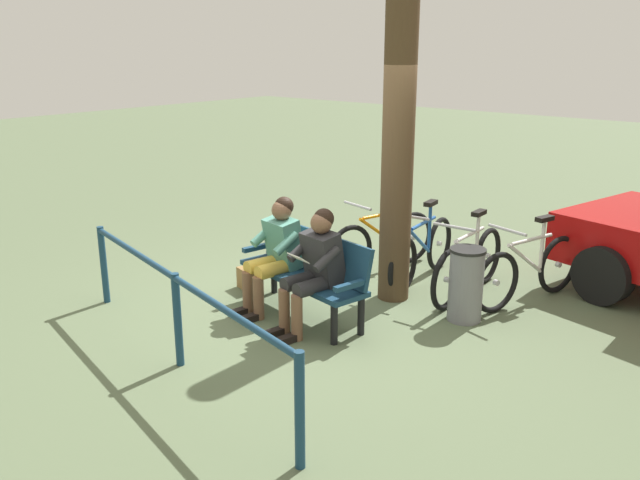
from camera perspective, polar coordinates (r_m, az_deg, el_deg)
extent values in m
plane|color=#566647|center=(7.12, -1.58, -5.80)|extent=(40.00, 40.00, 0.00)
cube|color=navy|center=(6.75, -1.64, -3.21)|extent=(1.65, 0.73, 0.05)
cube|color=navy|center=(6.79, -0.38, -1.00)|extent=(1.60, 0.44, 0.42)
cube|color=navy|center=(6.16, 2.69, -3.89)|extent=(0.13, 0.40, 0.05)
cube|color=navy|center=(7.29, -5.30, -0.62)|extent=(0.13, 0.40, 0.05)
cylinder|color=black|center=(6.22, 1.22, -7.25)|extent=(0.07, 0.07, 0.40)
cylinder|color=black|center=(7.29, -6.15, -3.64)|extent=(0.07, 0.07, 0.40)
cylinder|color=black|center=(6.43, 3.55, -6.46)|extent=(0.07, 0.07, 0.40)
cylinder|color=black|center=(7.47, -3.97, -3.08)|extent=(0.07, 0.07, 0.40)
cube|color=#262628|center=(6.43, 0.25, -1.54)|extent=(0.43, 0.37, 0.55)
sphere|color=brown|center=(6.32, 0.12, 1.47)|extent=(0.21, 0.21, 0.21)
sphere|color=black|center=(6.33, 0.33, 1.84)|extent=(0.20, 0.20, 0.20)
cylinder|color=#262628|center=(6.31, -0.58, -4.02)|extent=(0.22, 0.42, 0.15)
cylinder|color=brown|center=(6.30, -2.00, -6.68)|extent=(0.11, 0.11, 0.45)
cube|color=black|center=(6.32, -2.71, -8.49)|extent=(0.13, 0.23, 0.07)
cylinder|color=#262628|center=(6.19, 0.57, -1.67)|extent=(0.15, 0.32, 0.23)
cylinder|color=#262628|center=(6.46, -1.69, -3.53)|extent=(0.22, 0.42, 0.15)
cylinder|color=brown|center=(6.45, -3.08, -6.13)|extent=(0.11, 0.11, 0.45)
cube|color=black|center=(6.47, -3.78, -7.89)|extent=(0.13, 0.23, 0.07)
cylinder|color=#262628|center=(6.49, -1.69, -0.80)|extent=(0.15, 0.32, 0.23)
cube|color=silver|center=(6.24, -1.88, -1.57)|extent=(0.22, 0.16, 0.09)
cube|color=#4C8C7A|center=(6.91, -3.12, -0.25)|extent=(0.43, 0.37, 0.55)
sphere|color=brown|center=(6.81, -3.31, 2.57)|extent=(0.21, 0.21, 0.21)
sphere|color=black|center=(6.82, -3.11, 2.91)|extent=(0.20, 0.20, 0.20)
cylinder|color=gold|center=(6.79, -3.96, -2.53)|extent=(0.22, 0.42, 0.15)
cylinder|color=brown|center=(6.78, -5.29, -4.99)|extent=(0.11, 0.11, 0.45)
cube|color=black|center=(6.80, -5.95, -6.67)|extent=(0.13, 0.23, 0.07)
cylinder|color=#4C8C7A|center=(6.67, -2.95, -0.32)|extent=(0.15, 0.32, 0.23)
cylinder|color=gold|center=(6.95, -4.91, -2.10)|extent=(0.22, 0.42, 0.15)
cylinder|color=brown|center=(6.94, -6.22, -4.51)|extent=(0.11, 0.11, 0.45)
cube|color=black|center=(6.96, -6.87, -6.15)|extent=(0.13, 0.23, 0.07)
cylinder|color=#4C8C7A|center=(6.99, -4.89, 0.43)|extent=(0.15, 0.32, 0.23)
cube|color=olive|center=(7.62, -6.20, -3.37)|extent=(0.33, 0.22, 0.24)
cylinder|color=#4C3823|center=(7.00, 6.71, 7.84)|extent=(0.34, 0.34, 3.32)
cylinder|color=slate|center=(6.84, 12.40, -3.88)|extent=(0.34, 0.34, 0.73)
cylinder|color=black|center=(6.72, 12.60, -0.85)|extent=(0.36, 0.36, 0.03)
torus|color=black|center=(7.11, 14.90, -3.56)|extent=(0.24, 0.65, 0.66)
cylinder|color=silver|center=(7.11, 14.90, -3.56)|extent=(0.06, 0.07, 0.06)
torus|color=black|center=(7.88, 19.79, -2.00)|extent=(0.24, 0.65, 0.66)
cylinder|color=silver|center=(7.88, 19.79, -2.00)|extent=(0.06, 0.07, 0.06)
cylinder|color=silver|center=(7.37, 17.73, 0.05)|extent=(0.21, 0.62, 0.04)
cylinder|color=silver|center=(7.37, 17.20, -1.54)|extent=(0.20, 0.59, 0.43)
cylinder|color=silver|center=(7.54, 18.54, -0.31)|extent=(0.04, 0.04, 0.55)
cube|color=black|center=(7.47, 18.74, 1.75)|extent=(0.15, 0.24, 0.05)
cylinder|color=#B2B2B7|center=(7.02, 15.78, 0.84)|extent=(0.47, 0.16, 0.03)
torus|color=black|center=(7.08, 10.84, -3.36)|extent=(0.09, 0.66, 0.66)
cylinder|color=silver|center=(7.08, 10.84, -3.36)|extent=(0.05, 0.06, 0.06)
torus|color=black|center=(7.96, 14.19, -1.31)|extent=(0.09, 0.66, 0.66)
cylinder|color=silver|center=(7.96, 14.19, -1.31)|extent=(0.05, 0.06, 0.06)
cylinder|color=silver|center=(7.41, 12.80, 0.50)|extent=(0.07, 0.63, 0.04)
cylinder|color=silver|center=(7.39, 12.44, -1.12)|extent=(0.06, 0.60, 0.43)
cylinder|color=silver|center=(7.59, 13.35, 0.23)|extent=(0.04, 0.04, 0.55)
cube|color=black|center=(7.52, 13.49, 2.28)|extent=(0.10, 0.22, 0.05)
cylinder|color=#B2B2B7|center=(7.00, 11.47, 1.10)|extent=(0.48, 0.05, 0.03)
torus|color=black|center=(7.42, 7.12, -2.25)|extent=(0.14, 0.66, 0.66)
cylinder|color=silver|center=(7.42, 7.12, -2.25)|extent=(0.06, 0.07, 0.06)
torus|color=black|center=(8.31, 10.21, -0.31)|extent=(0.14, 0.66, 0.66)
cylinder|color=silver|center=(8.31, 10.21, -0.31)|extent=(0.06, 0.07, 0.06)
cylinder|color=#1E519E|center=(7.75, 8.87, 1.45)|extent=(0.12, 0.63, 0.04)
cylinder|color=#1E519E|center=(7.73, 8.56, -0.11)|extent=(0.11, 0.60, 0.43)
cylinder|color=#1E519E|center=(7.93, 9.39, 1.18)|extent=(0.04, 0.04, 0.55)
cube|color=black|center=(7.86, 9.49, 3.15)|extent=(0.12, 0.23, 0.05)
cylinder|color=#B2B2B7|center=(7.35, 7.62, 2.03)|extent=(0.48, 0.09, 0.03)
torus|color=black|center=(7.86, 2.60, -1.04)|extent=(0.21, 0.66, 0.66)
cylinder|color=silver|center=(7.86, 2.60, -1.04)|extent=(0.06, 0.07, 0.06)
torus|color=black|center=(8.51, 7.94, 0.22)|extent=(0.21, 0.66, 0.66)
cylinder|color=silver|center=(8.51, 7.94, 0.22)|extent=(0.06, 0.07, 0.06)
cylinder|color=orange|center=(8.07, 5.45, 2.19)|extent=(0.19, 0.62, 0.04)
cylinder|color=orange|center=(8.07, 4.99, 0.74)|extent=(0.18, 0.59, 0.43)
cylinder|color=orange|center=(8.21, 6.39, 1.84)|extent=(0.04, 0.04, 0.55)
cube|color=black|center=(8.15, 6.46, 3.74)|extent=(0.14, 0.23, 0.05)
cylinder|color=#B2B2B7|center=(7.77, 3.24, 2.96)|extent=(0.47, 0.14, 0.03)
cylinder|color=navy|center=(4.45, -1.75, -14.45)|extent=(0.07, 0.07, 0.85)
cylinder|color=navy|center=(5.88, -12.12, -6.73)|extent=(0.07, 0.07, 0.85)
cylinder|color=navy|center=(7.48, -18.08, -2.05)|extent=(0.07, 0.07, 0.85)
cylinder|color=navy|center=(5.74, -12.36, -3.20)|extent=(3.57, 0.89, 0.06)
cylinder|color=black|center=(7.74, 23.11, -2.78)|extent=(0.67, 0.36, 0.64)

